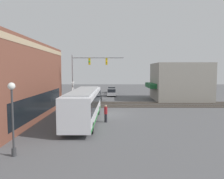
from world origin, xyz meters
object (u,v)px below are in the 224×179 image
at_px(city_bus, 84,104).
at_px(streetlamp, 12,112).
at_px(crossing_signal, 73,93).
at_px(parked_car_grey, 112,90).
at_px(parked_car_silver, 112,93).
at_px(parked_car_black, 96,97).
at_px(pedestrian_near_bus, 106,113).

bearing_deg(city_bus, streetlamp, 160.89).
height_order(city_bus, streetlamp, streetlamp).
relative_size(crossing_signal, parked_car_grey, 0.83).
bearing_deg(parked_car_silver, parked_car_grey, -0.00).
xyz_separation_m(streetlamp, parked_car_silver, (32.40, -5.71, -1.99)).
bearing_deg(streetlamp, parked_car_black, -7.26).
height_order(parked_car_black, parked_car_grey, parked_car_black).
xyz_separation_m(streetlamp, parked_car_black, (24.39, -3.11, -1.98)).
xyz_separation_m(city_bus, parked_car_silver, (23.43, -2.60, -1.11)).
xyz_separation_m(city_bus, parked_car_black, (15.43, 0.00, -1.10)).
xyz_separation_m(city_bus, pedestrian_near_bus, (-0.09, -2.18, -0.90)).
distance_m(streetlamp, parked_car_grey, 39.43).
bearing_deg(pedestrian_near_bus, city_bus, 87.74).
bearing_deg(parked_car_black, parked_car_grey, -10.12).
distance_m(city_bus, parked_car_grey, 30.13).
height_order(city_bus, parked_car_grey, city_bus).
xyz_separation_m(crossing_signal, pedestrian_near_bus, (-7.13, -4.59, -1.38)).
bearing_deg(parked_car_silver, pedestrian_near_bus, 178.96).
xyz_separation_m(streetlamp, pedestrian_near_bus, (8.88, -5.28, -1.78)).
bearing_deg(parked_car_silver, city_bus, 173.67).
bearing_deg(streetlamp, parked_car_silver, -9.99).
relative_size(crossing_signal, streetlamp, 0.85).
height_order(crossing_signal, parked_car_grey, crossing_signal).
height_order(crossing_signal, parked_car_black, crossing_signal).
bearing_deg(parked_car_black, city_bus, 180.00).
distance_m(crossing_signal, parked_car_silver, 17.21).
relative_size(streetlamp, parked_car_grey, 0.98).
bearing_deg(pedestrian_near_bus, parked_car_black, 7.98).
bearing_deg(parked_car_grey, crossing_signal, 167.67).
relative_size(city_bus, parked_car_black, 2.78).
distance_m(parked_car_black, pedestrian_near_bus, 15.67).
relative_size(streetlamp, parked_car_black, 1.03).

